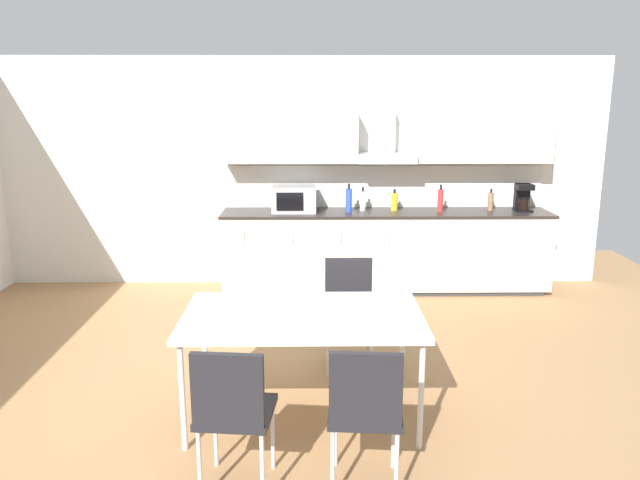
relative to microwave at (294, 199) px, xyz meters
The scene contains 17 objects.
ground_plane 2.85m from the microwave, 94.44° to the right, with size 9.30×8.81×0.02m, color #9E754C.
wall_back 0.47m from the microwave, 120.51° to the left, with size 7.44×0.10×2.57m, color silver.
kitchen_counter 1.17m from the microwave, ahead, with size 3.61×0.62×0.90m.
backsplash_tile 1.06m from the microwave, 15.73° to the left, with size 3.59×0.02×0.47m, color silver.
upper_wall_cabinets 1.22m from the microwave, ahead, with size 3.59×0.40×0.57m.
microwave is the anchor object (origin of this frame).
coffee_maker 2.53m from the microwave, ahead, with size 0.18×0.19×0.30m.
bottle_brown 2.18m from the microwave, ahead, with size 0.06×0.06×0.24m.
bottle_blue 0.60m from the microwave, ahead, with size 0.07×0.07×0.31m.
bottle_yellow 1.11m from the microwave, ahead, with size 0.07×0.07×0.24m.
bottle_red 1.60m from the microwave, ahead, with size 0.06×0.06×0.30m.
bottle_white 0.76m from the microwave, ahead, with size 0.06×0.06×0.26m.
dining_table 2.88m from the microwave, 87.28° to the right, with size 1.58×0.93×0.74m.
chair_near_right 3.77m from the microwave, 82.56° to the right, with size 0.43×0.43×0.87m.
chair_far_right 2.13m from the microwave, 76.27° to the right, with size 0.41×0.41×0.87m.
chair_near_left 3.74m from the microwave, 93.52° to the right, with size 0.44×0.44×0.87m.
pendant_lamp 2.98m from the microwave, 87.28° to the right, with size 0.32×0.32×0.22m, color silver.
Camera 1 is at (0.41, -4.11, 2.15)m, focal length 35.00 mm.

